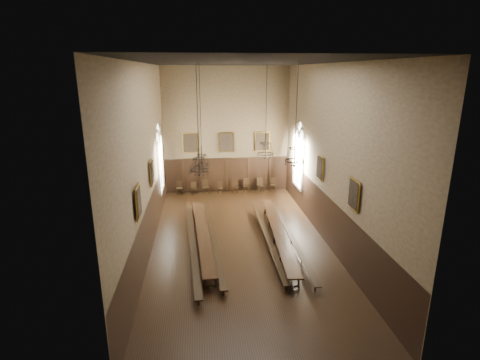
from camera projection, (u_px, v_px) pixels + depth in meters
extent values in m
cube|color=black|center=(240.00, 244.00, 19.43)|extent=(9.00, 18.00, 0.02)
cube|color=black|center=(240.00, 62.00, 16.91)|extent=(9.00, 18.00, 0.02)
cube|color=#776849|center=(226.00, 131.00, 26.77)|extent=(9.00, 0.02, 9.00)
cube|color=#776849|center=(278.00, 238.00, 9.57)|extent=(9.00, 0.02, 9.00)
cube|color=#776849|center=(145.00, 162.00, 17.71)|extent=(0.02, 18.00, 9.00)
cube|color=#776849|center=(330.00, 157.00, 18.64)|extent=(0.02, 18.00, 9.00)
cube|color=black|center=(203.00, 233.00, 19.10)|extent=(1.15, 9.09, 0.06)
cube|color=black|center=(279.00, 231.00, 19.25)|extent=(1.22, 9.33, 0.07)
cube|color=black|center=(192.00, 239.00, 18.88)|extent=(0.97, 10.72, 0.05)
cube|color=black|center=(213.00, 236.00, 19.33)|extent=(0.79, 10.31, 0.05)
cube|color=black|center=(267.00, 236.00, 19.37)|extent=(0.39, 9.49, 0.05)
cube|color=black|center=(291.00, 236.00, 19.36)|extent=(0.46, 9.66, 0.05)
cube|color=black|center=(179.00, 188.00, 27.11)|extent=(0.44, 0.44, 0.05)
cube|color=black|center=(179.00, 184.00, 27.22)|extent=(0.42, 0.06, 0.50)
cube|color=black|center=(194.00, 189.00, 27.14)|extent=(0.47, 0.47, 0.05)
cube|color=black|center=(194.00, 185.00, 27.24)|extent=(0.40, 0.12, 0.47)
cube|color=black|center=(206.00, 187.00, 27.27)|extent=(0.53, 0.53, 0.05)
cube|color=black|center=(206.00, 183.00, 27.38)|extent=(0.45, 0.14, 0.53)
cube|color=black|center=(220.00, 188.00, 27.33)|extent=(0.39, 0.39, 0.05)
cube|color=black|center=(220.00, 184.00, 27.42)|extent=(0.39, 0.04, 0.46)
cube|color=black|center=(235.00, 187.00, 27.50)|extent=(0.46, 0.46, 0.05)
cube|color=black|center=(235.00, 183.00, 27.60)|extent=(0.41, 0.09, 0.49)
cube|color=black|center=(247.00, 186.00, 27.57)|extent=(0.49, 0.49, 0.05)
cube|color=black|center=(246.00, 182.00, 27.68)|extent=(0.45, 0.09, 0.53)
cube|color=black|center=(260.00, 185.00, 27.65)|extent=(0.53, 0.53, 0.05)
cube|color=black|center=(260.00, 181.00, 27.76)|extent=(0.46, 0.12, 0.54)
cube|color=black|center=(273.00, 185.00, 27.82)|extent=(0.51, 0.51, 0.05)
cube|color=black|center=(273.00, 181.00, 27.93)|extent=(0.44, 0.12, 0.53)
cylinder|color=black|center=(200.00, 106.00, 19.36)|extent=(0.03, 0.03, 4.24)
torus|color=black|center=(202.00, 165.00, 20.24)|extent=(0.82, 0.82, 0.05)
torus|color=black|center=(202.00, 155.00, 20.09)|extent=(0.52, 0.52, 0.04)
cylinder|color=black|center=(202.00, 157.00, 20.11)|extent=(0.06, 0.06, 1.16)
cylinder|color=black|center=(266.00, 100.00, 20.29)|extent=(0.03, 0.03, 3.73)
torus|color=black|center=(265.00, 154.00, 21.14)|extent=(0.93, 0.93, 0.05)
torus|color=black|center=(266.00, 143.00, 20.97)|extent=(0.59, 0.59, 0.04)
cylinder|color=black|center=(266.00, 145.00, 21.00)|extent=(0.07, 0.07, 1.31)
cylinder|color=black|center=(197.00, 105.00, 14.37)|extent=(0.03, 0.03, 3.30)
torus|color=black|center=(199.00, 170.00, 15.10)|extent=(0.75, 0.75, 0.04)
torus|color=black|center=(199.00, 158.00, 14.96)|extent=(0.48, 0.48, 0.04)
cylinder|color=black|center=(199.00, 161.00, 14.98)|extent=(0.05, 0.05, 1.06)
cylinder|color=black|center=(297.00, 100.00, 15.24)|extent=(0.03, 0.03, 3.03)
torus|color=black|center=(294.00, 161.00, 15.95)|extent=(0.83, 0.83, 0.05)
torus|color=black|center=(295.00, 148.00, 15.80)|extent=(0.53, 0.53, 0.04)
cylinder|color=black|center=(295.00, 151.00, 15.83)|extent=(0.06, 0.06, 1.18)
cube|color=#AE8329|center=(190.00, 143.00, 26.60)|extent=(1.10, 0.12, 1.40)
cube|color=black|center=(190.00, 143.00, 26.60)|extent=(0.98, 0.02, 1.28)
cube|color=#AE8329|center=(227.00, 142.00, 26.87)|extent=(1.10, 0.12, 1.40)
cube|color=black|center=(227.00, 142.00, 26.87)|extent=(0.98, 0.02, 1.28)
cube|color=#AE8329|center=(262.00, 142.00, 27.14)|extent=(1.10, 0.12, 1.40)
cube|color=black|center=(262.00, 142.00, 27.14)|extent=(0.98, 0.02, 1.28)
cube|color=#AE8329|center=(152.00, 172.00, 18.90)|extent=(0.12, 1.00, 1.30)
cube|color=black|center=(152.00, 172.00, 18.90)|extent=(0.02, 0.88, 1.18)
cube|color=#AE8329|center=(138.00, 202.00, 14.60)|extent=(0.12, 1.00, 1.30)
cube|color=black|center=(138.00, 202.00, 14.60)|extent=(0.02, 0.88, 1.18)
cube|color=#AE8329|center=(320.00, 168.00, 19.80)|extent=(0.12, 1.00, 1.30)
cube|color=black|center=(320.00, 168.00, 19.80)|extent=(0.02, 0.88, 1.18)
cube|color=#AE8329|center=(354.00, 194.00, 15.51)|extent=(0.12, 1.00, 1.30)
cube|color=black|center=(354.00, 194.00, 15.51)|extent=(0.02, 0.88, 1.18)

